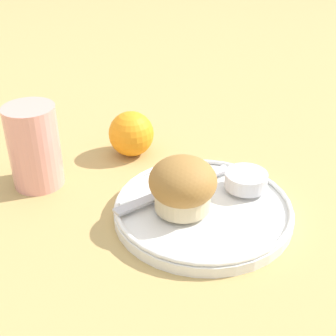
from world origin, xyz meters
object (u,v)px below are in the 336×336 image
at_px(orange_fruit, 131,134).
at_px(muffin, 183,185).
at_px(butter_knife, 175,189).
at_px(juice_glass, 34,147).

bearing_deg(orange_fruit, muffin, -114.88).
bearing_deg(orange_fruit, butter_knife, -111.84).
xyz_separation_m(muffin, juice_glass, (-0.07, 0.21, 0.01)).
bearing_deg(juice_glass, butter_knife, -62.37).
bearing_deg(butter_knife, juice_glass, 129.94).
bearing_deg(muffin, juice_glass, 108.26).
distance_m(muffin, juice_glass, 0.22).
height_order(muffin, orange_fruit, muffin).
bearing_deg(orange_fruit, juice_glass, 165.96).
distance_m(muffin, orange_fruit, 0.19).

